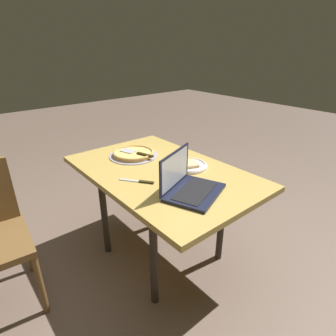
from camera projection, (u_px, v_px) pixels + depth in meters
ground_plane at (162, 254)px, 2.10m from camera, size 12.00×12.00×0.00m
dining_table at (161, 179)px, 1.84m from camera, size 1.29×0.82×0.70m
laptop at (189, 185)px, 1.52m from camera, size 0.36×0.40×0.23m
pizza_plate at (188, 165)px, 1.85m from camera, size 0.25×0.25×0.04m
pizza_tray at (133, 154)px, 2.03m from camera, size 0.36×0.36×0.04m
table_knife at (140, 181)px, 1.65m from camera, size 0.19×0.14×0.01m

